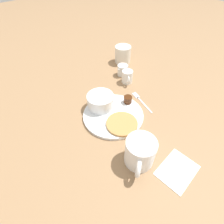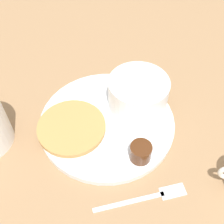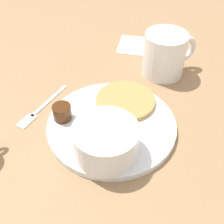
{
  "view_description": "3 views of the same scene",
  "coord_description": "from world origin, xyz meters",
  "px_view_note": "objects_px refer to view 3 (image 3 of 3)",
  "views": [
    {
      "loc": [
        0.31,
        0.36,
        0.52
      ],
      "look_at": [
        0.0,
        -0.0,
        0.02
      ],
      "focal_mm": 28.0,
      "sensor_mm": 36.0,
      "label": 1
    },
    {
      "loc": [
        -0.28,
        0.13,
        0.41
      ],
      "look_at": [
        0.0,
        -0.01,
        0.02
      ],
      "focal_mm": 45.0,
      "sensor_mm": 36.0,
      "label": 2
    },
    {
      "loc": [
        0.1,
        -0.35,
        0.39
      ],
      "look_at": [
        -0.0,
        0.0,
        0.03
      ],
      "focal_mm": 45.0,
      "sensor_mm": 36.0,
      "label": 3
    }
  ],
  "objects_px": {
    "coffee_mug": "(165,54)",
    "fork": "(38,110)",
    "bowl": "(106,140)",
    "plate": "(112,125)"
  },
  "relations": [
    {
      "from": "coffee_mug",
      "to": "fork",
      "type": "distance_m",
      "value": 0.3
    },
    {
      "from": "bowl",
      "to": "coffee_mug",
      "type": "xyz_separation_m",
      "value": [
        0.06,
        0.27,
        0.01
      ]
    },
    {
      "from": "plate",
      "to": "bowl",
      "type": "xyz_separation_m",
      "value": [
        0.01,
        -0.07,
        0.04
      ]
    },
    {
      "from": "bowl",
      "to": "fork",
      "type": "xyz_separation_m",
      "value": [
        -0.16,
        0.07,
        -0.04
      ]
    },
    {
      "from": "coffee_mug",
      "to": "fork",
      "type": "relative_size",
      "value": 0.81
    },
    {
      "from": "bowl",
      "to": "fork",
      "type": "bearing_deg",
      "value": 156.15
    },
    {
      "from": "plate",
      "to": "coffee_mug",
      "type": "height_order",
      "value": "coffee_mug"
    },
    {
      "from": "coffee_mug",
      "to": "plate",
      "type": "bearing_deg",
      "value": -108.53
    },
    {
      "from": "fork",
      "to": "coffee_mug",
      "type": "bearing_deg",
      "value": 41.91
    },
    {
      "from": "plate",
      "to": "coffee_mug",
      "type": "bearing_deg",
      "value": 71.47
    }
  ]
}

